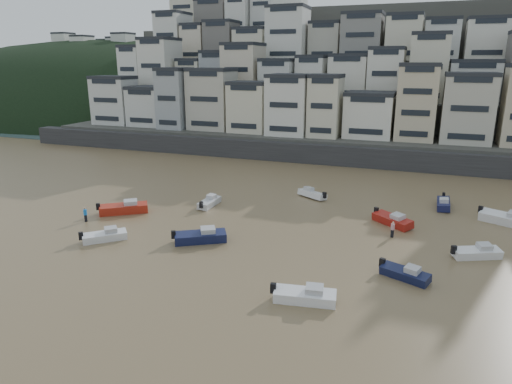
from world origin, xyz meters
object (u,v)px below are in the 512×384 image
at_px(boat_i, 444,202).
at_px(boat_k, 124,206).
at_px(boat_c, 200,235).
at_px(boat_d, 477,251).
at_px(boat_a, 305,294).
at_px(boat_b, 405,272).
at_px(person_blue, 85,214).
at_px(boat_j, 105,235).
at_px(person_pink, 393,229).
at_px(boat_g, 507,218).
at_px(boat_h, 312,193).
at_px(boat_e, 392,219).
at_px(boat_f, 209,201).

xyz_separation_m(boat_i, boat_k, (-36.70, -16.00, 0.14)).
relative_size(boat_c, boat_d, 1.18).
bearing_deg(boat_i, boat_a, -19.16).
distance_m(boat_d, boat_k, 39.32).
xyz_separation_m(boat_b, person_blue, (-35.44, 2.27, 0.25)).
bearing_deg(boat_a, boat_k, 144.39).
height_order(boat_c, person_blue, person_blue).
relative_size(boat_j, person_pink, 2.77).
distance_m(boat_c, boat_i, 31.66).
bearing_deg(boat_g, boat_h, -161.34).
height_order(boat_a, boat_g, boat_g).
distance_m(boat_b, boat_i, 22.70).
xyz_separation_m(boat_d, boat_k, (-39.32, -0.56, 0.19)).
distance_m(boat_e, person_blue, 35.21).
xyz_separation_m(boat_a, boat_d, (13.12, 13.75, -0.05)).
xyz_separation_m(boat_e, boat_k, (-31.12, -7.13, 0.11)).
relative_size(boat_i, boat_j, 1.08).
distance_m(boat_k, person_blue, 4.72).
bearing_deg(boat_h, boat_f, 66.09).
bearing_deg(boat_j, boat_e, -14.15).
bearing_deg(boat_b, boat_e, 121.86).
bearing_deg(boat_i, boat_k, -65.83).
distance_m(boat_d, boat_e, 10.51).
distance_m(boat_h, person_blue, 29.04).
height_order(boat_f, boat_g, boat_g).
xyz_separation_m(boat_g, boat_h, (-23.26, 2.74, -0.20)).
bearing_deg(boat_e, person_blue, -122.25).
bearing_deg(boat_k, boat_g, -20.40).
height_order(boat_a, boat_b, boat_a).
bearing_deg(boat_k, person_blue, -153.90).
bearing_deg(boat_a, boat_c, 139.42).
xyz_separation_m(boat_i, boat_j, (-33.10, -24.19, -0.05)).
bearing_deg(person_pink, boat_b, -79.53).
xyz_separation_m(boat_a, person_pink, (5.21, 16.45, 0.16)).
bearing_deg(person_pink, boat_j, -157.65).
distance_m(boat_c, boat_j, 9.98).
xyz_separation_m(boat_f, person_pink, (22.86, -2.97, 0.21)).
height_order(boat_e, boat_k, boat_k).
bearing_deg(boat_h, boat_a, 132.88).
bearing_deg(boat_h, boat_g, -156.41).
distance_m(boat_e, boat_j, 31.50).
bearing_deg(boat_k, person_pink, -29.69).
bearing_deg(boat_j, person_pink, -20.90).
relative_size(boat_b, boat_g, 0.74).
relative_size(boat_h, person_blue, 2.71).
relative_size(boat_f, boat_j, 1.00).
relative_size(boat_g, boat_j, 1.29).
bearing_deg(boat_b, person_pink, 123.58).
xyz_separation_m(boat_b, boat_g, (10.09, 18.18, 0.22)).
bearing_deg(person_blue, boat_b, -3.66).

